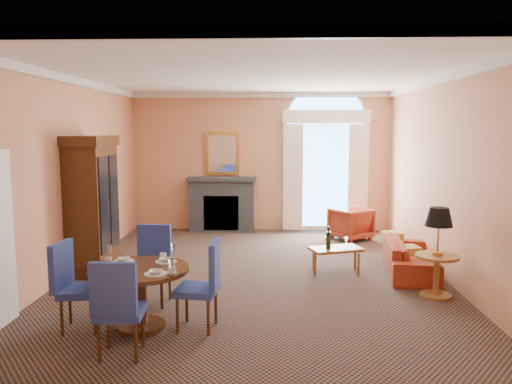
{
  "coord_description": "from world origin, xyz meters",
  "views": [
    {
      "loc": [
        0.29,
        -7.88,
        2.35
      ],
      "look_at": [
        0.0,
        0.5,
        1.3
      ],
      "focal_mm": 35.0,
      "sensor_mm": 36.0,
      "label": 1
    }
  ],
  "objects_px": {
    "sofa": "(410,257)",
    "side_table": "(438,241)",
    "dining_table": "(139,283)",
    "coffee_table": "(335,249)",
    "armchair": "(351,224)",
    "armoire": "(92,206)"
  },
  "relations": [
    {
      "from": "sofa",
      "to": "side_table",
      "type": "relative_size",
      "value": 1.47
    },
    {
      "from": "dining_table",
      "to": "coffee_table",
      "type": "bearing_deg",
      "value": 42.89
    },
    {
      "from": "dining_table",
      "to": "armchair",
      "type": "xyz_separation_m",
      "value": [
        3.25,
        4.95,
        -0.21
      ]
    },
    {
      "from": "coffee_table",
      "to": "side_table",
      "type": "bearing_deg",
      "value": -60.67
    },
    {
      "from": "armchair",
      "to": "side_table",
      "type": "relative_size",
      "value": 0.6
    },
    {
      "from": "armoire",
      "to": "side_table",
      "type": "xyz_separation_m",
      "value": [
        5.32,
        -1.17,
        -0.28
      ]
    },
    {
      "from": "sofa",
      "to": "side_table",
      "type": "bearing_deg",
      "value": -169.83
    },
    {
      "from": "armoire",
      "to": "dining_table",
      "type": "distance_m",
      "value": 2.88
    },
    {
      "from": "coffee_table",
      "to": "sofa",
      "type": "bearing_deg",
      "value": -17.51
    },
    {
      "from": "sofa",
      "to": "coffee_table",
      "type": "height_order",
      "value": "coffee_table"
    },
    {
      "from": "dining_table",
      "to": "side_table",
      "type": "xyz_separation_m",
      "value": [
        3.88,
        1.27,
        0.25
      ]
    },
    {
      "from": "armchair",
      "to": "side_table",
      "type": "height_order",
      "value": "side_table"
    },
    {
      "from": "armchair",
      "to": "side_table",
      "type": "distance_m",
      "value": 3.76
    },
    {
      "from": "sofa",
      "to": "coffee_table",
      "type": "distance_m",
      "value": 1.24
    },
    {
      "from": "armoire",
      "to": "armchair",
      "type": "bearing_deg",
      "value": 28.22
    },
    {
      "from": "sofa",
      "to": "armchair",
      "type": "bearing_deg",
      "value": 20.95
    },
    {
      "from": "coffee_table",
      "to": "side_table",
      "type": "distance_m",
      "value": 1.77
    },
    {
      "from": "dining_table",
      "to": "coffee_table",
      "type": "xyz_separation_m",
      "value": [
        2.6,
        2.42,
        -0.15
      ]
    },
    {
      "from": "sofa",
      "to": "armchair",
      "type": "height_order",
      "value": "armchair"
    },
    {
      "from": "sofa",
      "to": "coffee_table",
      "type": "bearing_deg",
      "value": 99.14
    },
    {
      "from": "armoire",
      "to": "sofa",
      "type": "xyz_separation_m",
      "value": [
        5.27,
        0.01,
        -0.82
      ]
    },
    {
      "from": "armoire",
      "to": "sofa",
      "type": "distance_m",
      "value": 5.33
    }
  ]
}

